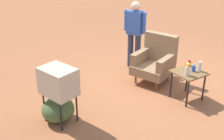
# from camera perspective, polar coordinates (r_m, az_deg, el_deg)

# --- Properties ---
(ground_plane) EXTENTS (60.00, 60.00, 0.00)m
(ground_plane) POSITION_cam_1_polar(r_m,az_deg,el_deg) (6.78, 8.46, -1.64)
(ground_plane) COLOR #A05B38
(armchair) EXTENTS (0.99, 1.00, 1.06)m
(armchair) POSITION_cam_1_polar(r_m,az_deg,el_deg) (6.48, 8.54, 1.91)
(armchair) COLOR brown
(armchair) RESTS_ON ground
(side_table) EXTENTS (0.56, 0.56, 0.60)m
(side_table) POSITION_cam_1_polar(r_m,az_deg,el_deg) (5.86, 14.85, -1.12)
(side_table) COLOR black
(side_table) RESTS_ON ground
(tv_on_stand) EXTENTS (0.70, 0.60, 1.03)m
(tv_on_stand) POSITION_cam_1_polar(r_m,az_deg,el_deg) (4.93, -10.53, -2.31)
(tv_on_stand) COLOR black
(tv_on_stand) RESTS_ON ground
(person_standing) EXTENTS (0.52, 0.36, 1.64)m
(person_standing) POSITION_cam_1_polar(r_m,az_deg,el_deg) (7.01, 4.49, 7.71)
(person_standing) COLOR #2D3347
(person_standing) RESTS_ON ground
(soda_can_red) EXTENTS (0.07, 0.07, 0.12)m
(soda_can_red) POSITION_cam_1_polar(r_m,az_deg,el_deg) (6.06, 14.98, 1.30)
(soda_can_red) COLOR red
(soda_can_red) RESTS_ON side_table
(soda_can_blue) EXTENTS (0.07, 0.07, 0.12)m
(soda_can_blue) POSITION_cam_1_polar(r_m,az_deg,el_deg) (5.84, 15.81, 0.30)
(soda_can_blue) COLOR blue
(soda_can_blue) RESTS_ON side_table
(bottle_short_clear) EXTENTS (0.06, 0.06, 0.20)m
(bottle_short_clear) POSITION_cam_1_polar(r_m,az_deg,el_deg) (5.87, 16.94, 0.68)
(bottle_short_clear) COLOR silver
(bottle_short_clear) RESTS_ON side_table
(flower_vase) EXTENTS (0.14, 0.10, 0.27)m
(flower_vase) POSITION_cam_1_polar(r_m,az_deg,el_deg) (5.61, 14.69, 0.35)
(flower_vase) COLOR silver
(flower_vase) RESTS_ON side_table
(shrub_mid) EXTENTS (0.58, 0.58, 0.45)m
(shrub_mid) POSITION_cam_1_polar(r_m,az_deg,el_deg) (5.23, -10.61, -7.61)
(shrub_mid) COLOR #475B33
(shrub_mid) RESTS_ON ground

